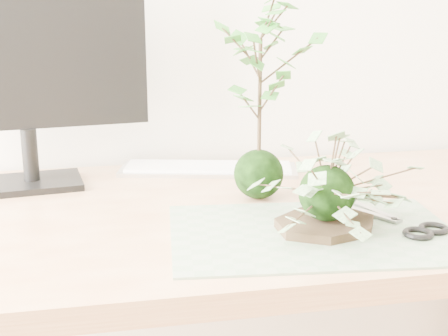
% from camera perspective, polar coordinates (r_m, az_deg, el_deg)
% --- Properties ---
extents(desk, '(1.60, 0.70, 0.74)m').
position_cam_1_polar(desk, '(1.20, 1.75, -7.45)').
color(desk, tan).
rests_on(desk, ground_plane).
extents(cutting_mat, '(0.50, 0.36, 0.00)m').
position_cam_1_polar(cutting_mat, '(1.04, 8.17, -5.87)').
color(cutting_mat, slate).
rests_on(cutting_mat, desk).
extents(stone_dish, '(0.23, 0.23, 0.01)m').
position_cam_1_polar(stone_dish, '(1.06, 9.25, -5.09)').
color(stone_dish, black).
rests_on(stone_dish, cutting_mat).
extents(ivy_kokedama, '(0.31, 0.31, 0.19)m').
position_cam_1_polar(ivy_kokedama, '(1.03, 9.48, 0.06)').
color(ivy_kokedama, black).
rests_on(ivy_kokedama, stone_dish).
extents(maple_kokedama, '(0.25, 0.25, 0.40)m').
position_cam_1_polar(maple_kokedama, '(1.17, 3.35, 10.54)').
color(maple_kokedama, black).
rests_on(maple_kokedama, desk).
extents(keyboard, '(0.41, 0.21, 0.02)m').
position_cam_1_polar(keyboard, '(1.41, -1.44, -0.05)').
color(keyboard, '#B7B7B8').
rests_on(keyboard, desk).
extents(monitor, '(0.49, 0.17, 0.44)m').
position_cam_1_polar(monitor, '(1.32, -17.90, 9.04)').
color(monitor, black).
rests_on(monitor, desk).
extents(scissors, '(0.11, 0.21, 0.01)m').
position_cam_1_polar(scissors, '(1.08, 16.40, -5.24)').
color(scissors, gray).
rests_on(scissors, cutting_mat).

